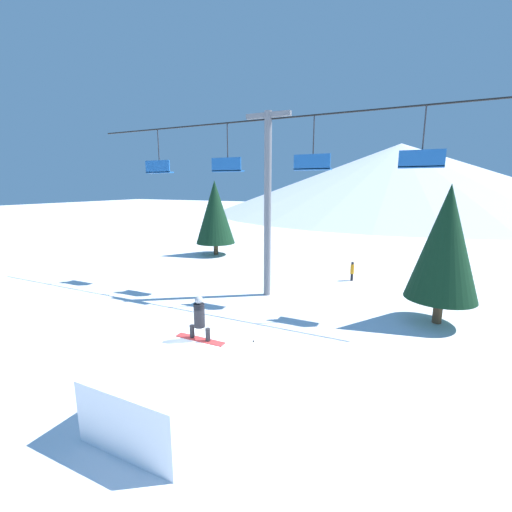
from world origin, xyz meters
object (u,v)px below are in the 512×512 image
snow_ramp (176,385)px  pine_tree_near (445,243)px  snowboarder (199,319)px  distant_skier (352,270)px

snow_ramp → pine_tree_near: pine_tree_near is taller
snow_ramp → pine_tree_near: 12.09m
snow_ramp → snowboarder: (-0.02, 1.17, 1.42)m
snow_ramp → pine_tree_near: bearing=56.7°
pine_tree_near → distant_skier: 7.66m
pine_tree_near → snowboarder: bearing=-126.8°
snow_ramp → distant_skier: snow_ramp is taller
snow_ramp → distant_skier: 15.28m
snowboarder → pine_tree_near: (6.49, 8.66, 1.37)m
distant_skier → pine_tree_near: bearing=-48.9°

